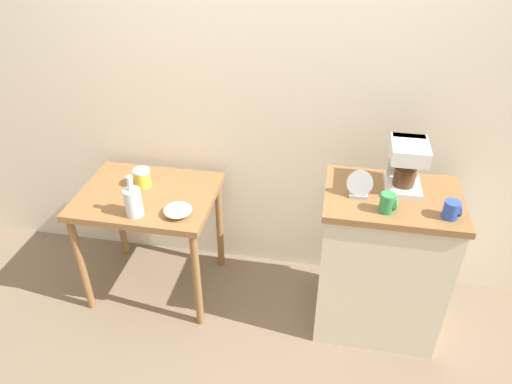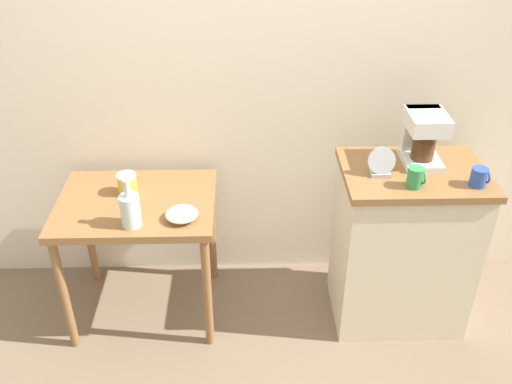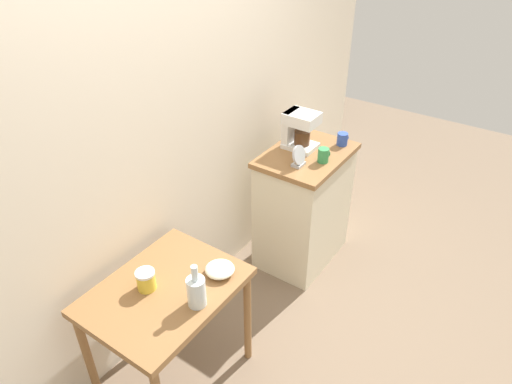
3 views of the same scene
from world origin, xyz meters
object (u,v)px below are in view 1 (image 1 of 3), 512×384
bowl_stoneware (178,210)px  glass_carafe_vase (133,201)px  mug_blue (452,210)px  coffee_maker (406,162)px  canister_enamel (142,178)px  table_clock (359,186)px  mug_tall_green (388,203)px

bowl_stoneware → glass_carafe_vase: bearing=-169.9°
bowl_stoneware → mug_blue: (1.37, -0.03, 0.20)m
coffee_maker → mug_blue: bearing=-50.0°
canister_enamel → table_clock: bearing=-7.4°
canister_enamel → table_clock: 1.26m
bowl_stoneware → glass_carafe_vase: size_ratio=0.64×
canister_enamel → mug_tall_green: 1.40m
glass_carafe_vase → table_clock: (1.17, 0.12, 0.16)m
canister_enamel → mug_tall_green: bearing=-11.1°
coffee_maker → table_clock: (-0.22, -0.14, -0.08)m
canister_enamel → table_clock: table_clock is taller
coffee_maker → glass_carafe_vase: bearing=-169.6°
mug_tall_green → coffee_maker: bearing=70.2°
canister_enamel → coffee_maker: bearing=-0.9°
table_clock → glass_carafe_vase: bearing=-174.2°
mug_blue → glass_carafe_vase: bearing=-179.6°
coffee_maker → mug_blue: 0.33m
glass_carafe_vase → table_clock: table_clock is taller
mug_blue → mug_tall_green: size_ratio=0.91×
bowl_stoneware → coffee_maker: coffee_maker is taller
glass_carafe_vase → mug_tall_green: mug_tall_green is taller
bowl_stoneware → mug_blue: size_ratio=1.76×
glass_carafe_vase → table_clock: bearing=5.8°
canister_enamel → coffee_maker: size_ratio=0.42×
mug_blue → mug_tall_green: 0.29m
bowl_stoneware → glass_carafe_vase: 0.24m
mug_tall_green → table_clock: table_clock is taller
mug_tall_green → mug_blue: bearing=0.4°
coffee_maker → mug_blue: coffee_maker is taller
bowl_stoneware → coffee_maker: (1.16, 0.21, 0.30)m
bowl_stoneware → glass_carafe_vase: glass_carafe_vase is taller
bowl_stoneware → canister_enamel: 0.38m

